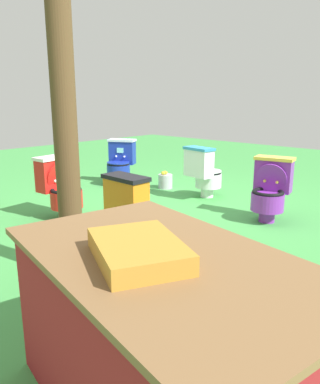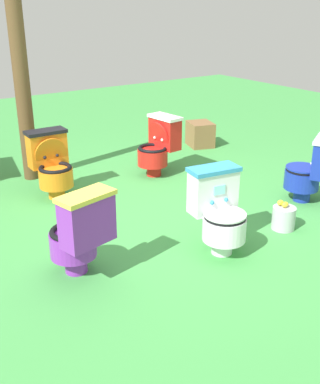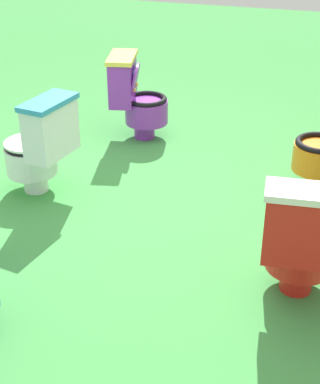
# 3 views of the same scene
# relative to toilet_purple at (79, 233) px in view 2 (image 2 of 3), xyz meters

# --- Properties ---
(ground) EXTENTS (14.00, 14.00, 0.00)m
(ground) POSITION_rel_toilet_purple_xyz_m (1.13, 0.52, -0.37)
(ground) COLOR #429947
(toilet_purple) EXTENTS (0.50, 0.57, 0.73)m
(toilet_purple) POSITION_rel_toilet_purple_xyz_m (0.00, 0.00, 0.00)
(toilet_purple) COLOR purple
(toilet_purple) RESTS_ON ground
(toilet_red) EXTENTS (0.53, 0.45, 0.73)m
(toilet_red) POSITION_rel_toilet_purple_xyz_m (1.84, 1.58, 0.00)
(toilet_red) COLOR red
(toilet_red) RESTS_ON ground
(toilet_blue) EXTENTS (0.59, 0.62, 0.73)m
(toilet_blue) POSITION_rel_toilet_purple_xyz_m (2.67, -0.07, -0.00)
(toilet_blue) COLOR #192D9E
(toilet_blue) RESTS_ON ground
(toilet_white) EXTENTS (0.47, 0.55, 0.73)m
(toilet_white) POSITION_rel_toilet_purple_xyz_m (1.16, -0.30, -0.00)
(toilet_white) COLOR white
(toilet_white) RESTS_ON ground
(toilet_orange) EXTENTS (0.44, 0.50, 0.73)m
(toilet_orange) POSITION_rel_toilet_purple_xyz_m (0.48, 1.67, 0.00)
(toilet_orange) COLOR orange
(toilet_orange) RESTS_ON ground
(wooden_post) EXTENTS (0.18, 0.18, 2.15)m
(wooden_post) POSITION_rel_toilet_purple_xyz_m (0.49, 2.36, 0.70)
(wooden_post) COLOR brown
(wooden_post) RESTS_ON ground
(small_crate) EXTENTS (0.44, 0.47, 0.36)m
(small_crate) POSITION_rel_toilet_purple_xyz_m (3.05, 2.24, -0.19)
(small_crate) COLOR brown
(small_crate) RESTS_ON ground
(lemon_bucket) EXTENTS (0.22, 0.22, 0.28)m
(lemon_bucket) POSITION_rel_toilet_purple_xyz_m (1.94, -0.36, -0.26)
(lemon_bucket) COLOR #B7B7BF
(lemon_bucket) RESTS_ON ground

